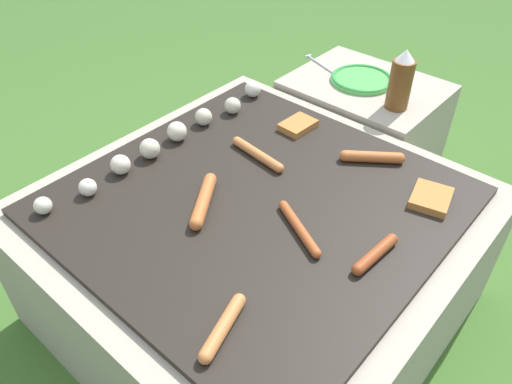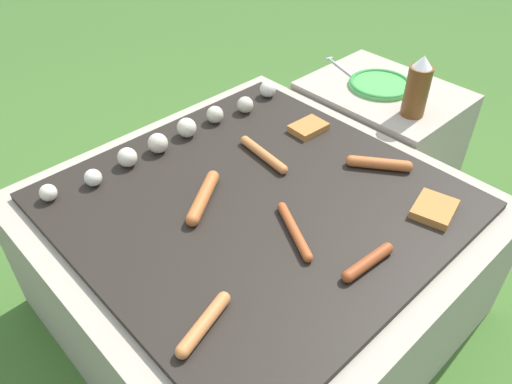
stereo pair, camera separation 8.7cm
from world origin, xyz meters
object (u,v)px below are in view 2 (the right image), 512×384
(plate_colorful, at_px, (380,84))
(condiment_bottle, at_px, (417,88))
(fork_utensil, at_px, (343,69))
(sausage_front_center, at_px, (294,231))

(plate_colorful, relative_size, condiment_bottle, 1.10)
(plate_colorful, distance_m, condiment_bottle, 0.20)
(plate_colorful, height_order, fork_utensil, plate_colorful)
(fork_utensil, bearing_deg, plate_colorful, -92.15)
(plate_colorful, xyz_separation_m, condiment_bottle, (-0.08, -0.17, 0.08))
(sausage_front_center, xyz_separation_m, fork_utensil, (0.72, 0.45, -0.01))
(plate_colorful, bearing_deg, fork_utensil, 87.85)
(sausage_front_center, bearing_deg, condiment_bottle, 9.86)
(sausage_front_center, distance_m, fork_utensil, 0.85)
(sausage_front_center, bearing_deg, fork_utensil, 31.67)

